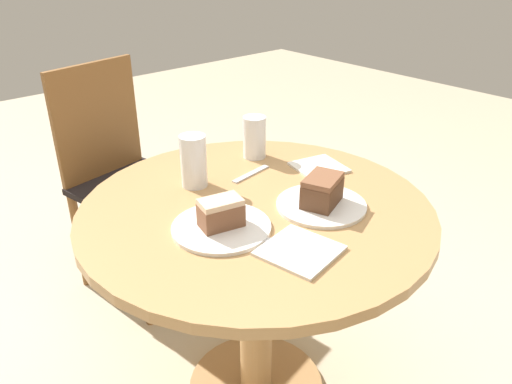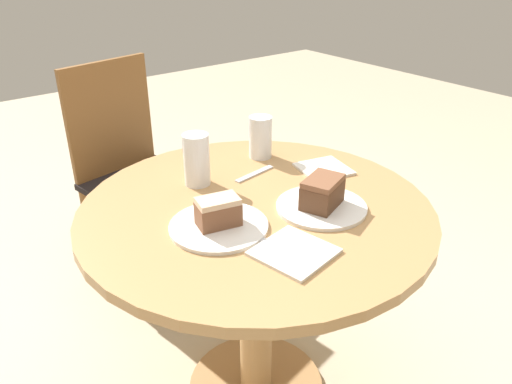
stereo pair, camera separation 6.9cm
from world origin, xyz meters
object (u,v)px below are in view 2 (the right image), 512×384
glass_lemonade (197,162)px  cake_slice_near (218,212)px  plate_near (219,226)px  cake_slice_far (322,192)px  chair (138,174)px  glass_water (260,140)px  plate_far (321,207)px

glass_lemonade → cake_slice_near: bearing=-110.9°
glass_lemonade → plate_near: bearing=-110.9°
cake_slice_far → cake_slice_near: bearing=162.2°
plate_near → glass_lemonade: bearing=69.1°
chair → cake_slice_far: 0.99m
cake_slice_far → glass_water: glass_water is taller
cake_slice_near → cake_slice_far: size_ratio=0.84×
glass_lemonade → glass_water: size_ratio=1.12×
cake_slice_far → glass_lemonade: bearing=118.2°
chair → glass_water: bearing=-82.7°
plate_far → cake_slice_near: bearing=162.2°
chair → glass_lemonade: size_ratio=6.01×
plate_near → glass_lemonade: glass_lemonade is taller
cake_slice_near → glass_water: size_ratio=0.85×
cake_slice_near → glass_lemonade: (0.09, 0.25, 0.02)m
glass_water → cake_slice_far: bearing=-103.7°
plate_near → glass_water: 0.47m
chair → glass_lemonade: 0.68m
chair → plate_near: bearing=-112.6°
plate_near → plate_far: 0.29m
plate_far → cake_slice_near: cake_slice_near is taller
plate_far → cake_slice_far: 0.04m
chair → glass_lemonade: bearing=-108.7°
plate_far → glass_water: (0.09, 0.38, 0.05)m
plate_far → cake_slice_near: size_ratio=2.08×
cake_slice_near → plate_far: bearing=-17.8°
plate_near → cake_slice_near: 0.04m
plate_near → cake_slice_far: bearing=-17.8°
cake_slice_far → glass_lemonade: glass_lemonade is taller
plate_far → glass_lemonade: glass_lemonade is taller
cake_slice_near → cake_slice_far: 0.29m
chair → glass_lemonade: chair is taller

